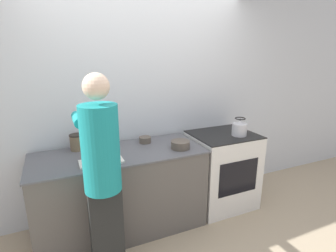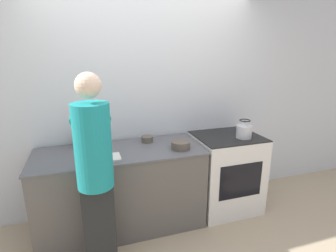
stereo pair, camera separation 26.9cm
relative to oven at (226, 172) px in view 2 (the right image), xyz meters
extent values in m
plane|color=tan|center=(-0.87, -0.32, -0.46)|extent=(12.00, 12.00, 0.00)
cube|color=silver|center=(-0.87, 0.43, 0.84)|extent=(8.00, 0.05, 2.60)
cube|color=#5B5651|center=(-1.26, 0.02, -0.03)|extent=(1.71, 0.68, 0.86)
cube|color=#56565B|center=(-1.26, 0.02, 0.41)|extent=(1.73, 0.71, 0.02)
cube|color=silver|center=(0.00, 0.00, -0.01)|extent=(0.75, 0.64, 0.91)
cube|color=black|center=(0.00, 0.00, 0.46)|extent=(0.75, 0.64, 0.01)
cube|color=black|center=(0.00, -0.32, 0.04)|extent=(0.52, 0.01, 0.40)
cube|color=black|center=(-1.53, -0.54, -0.05)|extent=(0.26, 0.16, 0.82)
cylinder|color=teal|center=(-1.53, -0.54, 0.70)|extent=(0.29, 0.29, 0.68)
sphere|color=beige|center=(-1.53, -0.54, 1.17)|extent=(0.19, 0.19, 0.19)
cylinder|color=teal|center=(-1.65, -0.27, 0.87)|extent=(0.08, 0.30, 0.08)
cylinder|color=teal|center=(-1.40, -0.27, 0.87)|extent=(0.08, 0.30, 0.08)
cube|color=silver|center=(-1.47, -0.16, 0.43)|extent=(0.39, 0.20, 0.02)
cube|color=silver|center=(-1.45, -0.17, 0.44)|extent=(0.16, 0.04, 0.01)
cube|color=black|center=(-1.58, -0.17, 0.44)|extent=(0.10, 0.03, 0.01)
cylinder|color=silver|center=(0.13, -0.12, 0.53)|extent=(0.17, 0.17, 0.14)
cone|color=silver|center=(0.13, -0.12, 0.62)|extent=(0.14, 0.14, 0.04)
sphere|color=black|center=(0.13, -0.12, 0.65)|extent=(0.02, 0.02, 0.02)
torus|color=black|center=(0.13, -0.12, 0.67)|extent=(0.12, 0.12, 0.01)
cylinder|color=brown|center=(-0.92, 0.20, 0.45)|extent=(0.14, 0.14, 0.07)
cylinder|color=brown|center=(-0.64, -0.12, 0.46)|extent=(0.20, 0.20, 0.08)
cylinder|color=#756047|center=(-1.64, 0.27, 0.50)|extent=(0.13, 0.13, 0.16)
cylinder|color=#28231E|center=(-1.64, 0.27, 0.58)|extent=(0.14, 0.14, 0.01)
camera|label=1|loc=(-1.81, -2.45, 1.40)|focal=28.00mm
camera|label=2|loc=(-1.56, -2.54, 1.40)|focal=28.00mm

